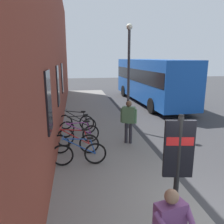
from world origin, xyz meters
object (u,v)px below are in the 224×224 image
at_px(bicycle_beside_lamp, 79,154).
at_px(transit_info_sign, 178,157).
at_px(bicycle_far_end, 79,135).
at_px(bicycle_end_of_row, 75,143).
at_px(pedestrian_by_facade, 129,118).
at_px(bicycle_leaning_wall, 76,122).
at_px(city_bus, 150,78).
at_px(street_lamp, 129,68).
at_px(bicycle_by_door, 78,127).

distance_m(bicycle_beside_lamp, transit_info_sign, 3.85).
bearing_deg(bicycle_far_end, bicycle_beside_lamp, 179.47).
height_order(bicycle_end_of_row, bicycle_far_end, same).
bearing_deg(pedestrian_by_facade, bicycle_leaning_wall, 44.51).
distance_m(bicycle_beside_lamp, city_bus, 11.72).
bearing_deg(bicycle_beside_lamp, bicycle_end_of_row, 8.39).
height_order(bicycle_far_end, street_lamp, street_lamp).
bearing_deg(pedestrian_by_facade, bicycle_by_door, 57.44).
bearing_deg(bicycle_leaning_wall, transit_info_sign, -165.04).
distance_m(bicycle_far_end, city_bus, 10.18).
bearing_deg(transit_info_sign, city_bus, -16.58).
bearing_deg(bicycle_leaning_wall, pedestrian_by_facade, -135.49).
distance_m(transit_info_sign, city_bus, 13.88).
xyz_separation_m(bicycle_far_end, street_lamp, (1.78, -2.43, 2.51)).
distance_m(bicycle_end_of_row, pedestrian_by_facade, 2.34).
xyz_separation_m(bicycle_end_of_row, bicycle_by_door, (1.95, -0.16, 0.00)).
xyz_separation_m(transit_info_sign, street_lamp, (6.80, -0.66, 1.30)).
bearing_deg(bicycle_end_of_row, pedestrian_by_facade, -72.11).
relative_size(bicycle_far_end, bicycle_by_door, 1.02).
height_order(transit_info_sign, street_lamp, street_lamp).
bearing_deg(bicycle_by_door, transit_info_sign, -163.83).
xyz_separation_m(bicycle_beside_lamp, bicycle_end_of_row, (0.94, 0.14, 0.00)).
height_order(bicycle_leaning_wall, transit_info_sign, transit_info_sign).
xyz_separation_m(bicycle_leaning_wall, street_lamp, (-0.12, -2.51, 2.51)).
relative_size(bicycle_end_of_row, bicycle_by_door, 1.04).
distance_m(bicycle_by_door, pedestrian_by_facade, 2.44).
bearing_deg(city_bus, transit_info_sign, 163.42).
height_order(bicycle_far_end, city_bus, city_bus).
bearing_deg(bicycle_by_door, bicycle_far_end, 179.83).
bearing_deg(pedestrian_by_facade, bicycle_far_end, 84.39).
xyz_separation_m(bicycle_by_door, transit_info_sign, (-6.08, -1.76, 1.21)).
distance_m(bicycle_leaning_wall, street_lamp, 3.55).
xyz_separation_m(bicycle_beside_lamp, street_lamp, (3.60, -2.44, 2.51)).
xyz_separation_m(bicycle_far_end, transit_info_sign, (-5.01, -1.77, 1.21)).
distance_m(bicycle_beside_lamp, pedestrian_by_facade, 2.66).
relative_size(bicycle_end_of_row, bicycle_far_end, 1.03).
bearing_deg(pedestrian_by_facade, bicycle_end_of_row, 107.89).
xyz_separation_m(bicycle_by_door, bicycle_leaning_wall, (0.84, 0.08, 0.00)).
distance_m(bicycle_beside_lamp, bicycle_end_of_row, 0.95).
relative_size(bicycle_beside_lamp, bicycle_end_of_row, 1.01).
relative_size(city_bus, pedestrian_by_facade, 6.09).
bearing_deg(pedestrian_by_facade, transit_info_sign, 177.44).
xyz_separation_m(bicycle_leaning_wall, city_bus, (6.39, -5.81, 1.41)).
height_order(bicycle_by_door, bicycle_leaning_wall, same).
distance_m(city_bus, street_lamp, 7.38).
relative_size(bicycle_beside_lamp, bicycle_by_door, 1.05).
relative_size(transit_info_sign, city_bus, 0.23).
bearing_deg(transit_info_sign, pedestrian_by_facade, -2.56).
xyz_separation_m(bicycle_end_of_row, pedestrian_by_facade, (0.69, -2.14, 0.67)).
bearing_deg(street_lamp, bicycle_far_end, 126.32).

